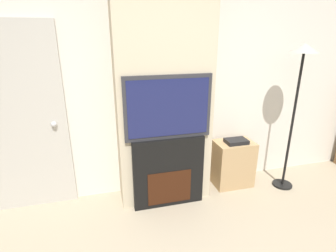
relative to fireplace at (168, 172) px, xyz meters
name	(u,v)px	position (x,y,z in m)	size (l,w,h in m)	color
wall_back	(159,82)	(0.00, 0.42, 0.94)	(6.00, 0.06, 2.70)	silver
chimney_breast	(163,86)	(0.00, 0.20, 0.94)	(1.04, 0.39, 2.70)	beige
fireplace	(168,172)	(0.00, 0.00, 0.00)	(0.80, 0.15, 0.82)	black
television	(168,108)	(0.00, 0.00, 0.75)	(0.93, 0.07, 0.68)	#2D2D33
floor_lamp	(300,75)	(1.55, -0.02, 1.03)	(0.32, 0.32, 1.78)	black
media_stand	(233,163)	(0.92, 0.19, -0.10)	(0.49, 0.33, 0.64)	tan
entry_door	(22,122)	(-1.48, 0.36, 0.60)	(0.90, 0.09, 2.02)	#BCB7AD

